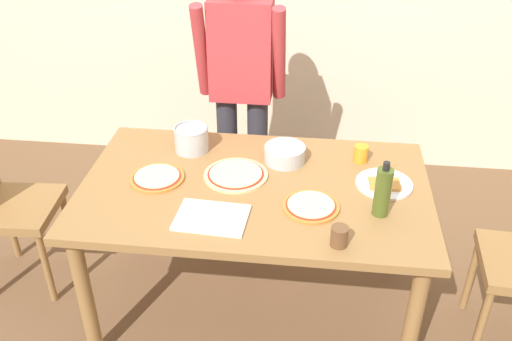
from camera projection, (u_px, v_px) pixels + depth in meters
ground at (255, 304)px, 2.99m from camera, size 8.00×8.00×0.00m
dining_table at (255, 202)px, 2.63m from camera, size 1.60×0.96×0.76m
person_cook at (242, 82)px, 3.13m from camera, size 0.49×0.25×1.62m
chair_wooden_left at (0, 197)px, 2.88m from camera, size 0.42×0.42×0.95m
pizza_raw_on_board at (236, 175)px, 2.64m from camera, size 0.30×0.30×0.02m
pizza_cooked_on_tray at (311, 206)px, 2.43m from camera, size 0.25×0.25×0.02m
pizza_second_cooked at (157, 177)px, 2.62m from camera, size 0.25×0.25×0.02m
plate_with_slice at (384, 184)px, 2.58m from camera, size 0.26×0.26×0.02m
mixing_bowl_steel at (285, 154)px, 2.74m from camera, size 0.20×0.20×0.08m
olive_oil_bottle at (383, 192)px, 2.34m from camera, size 0.07×0.07×0.26m
steel_pot at (191, 138)px, 2.82m from camera, size 0.17×0.17×0.13m
cup_orange at (361, 154)px, 2.74m from camera, size 0.07×0.07×0.08m
cup_small_brown at (339, 236)px, 2.20m from camera, size 0.07×0.07×0.08m
cutting_board_white at (212, 217)px, 2.36m from camera, size 0.31×0.24×0.01m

